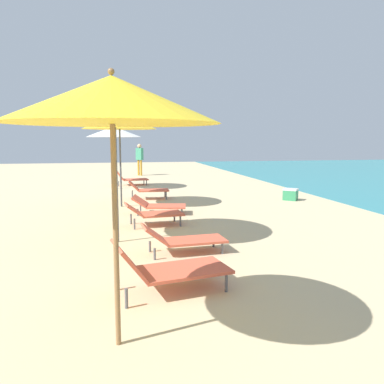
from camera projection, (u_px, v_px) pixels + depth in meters
The scene contains 12 objects.
umbrella_fourth at pixel (112, 100), 3.32m from camera, with size 1.91×1.91×2.54m.
lounger_fourth_shoreside at pixel (168, 267), 4.85m from camera, with size 1.56×0.94×0.68m.
umbrella_fifth at pixel (114, 110), 6.93m from camera, with size 2.34×2.34×2.75m.
lounger_fifth_shoreside at pixel (153, 213), 8.63m from camera, with size 1.35×0.77×0.53m.
lounger_fifth_inland at pixel (183, 239), 6.50m from camera, with size 1.46×0.67×0.52m.
umbrella_sixth at pixel (119, 122), 10.78m from camera, with size 2.11×2.11×2.67m.
lounger_sixth_shoreside at pixel (148, 189), 12.49m from camera, with size 1.33×0.65×0.62m.
lounger_sixth_inland at pixel (158, 205), 10.00m from camera, with size 1.49×0.90×0.48m.
umbrella_farthest at pixel (114, 132), 14.88m from camera, with size 2.15×2.15×2.51m.
lounger_farthest_shoreside at pixel (131, 178), 16.33m from camera, with size 1.42×0.86×0.64m.
person_walking_near at pixel (140, 156), 20.70m from camera, with size 0.42×0.40×1.72m.
cooler_box at pixel (290, 194), 12.27m from camera, with size 0.54×0.53×0.38m.
Camera 1 is at (0.11, 8.75, 1.93)m, focal length 35.70 mm.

